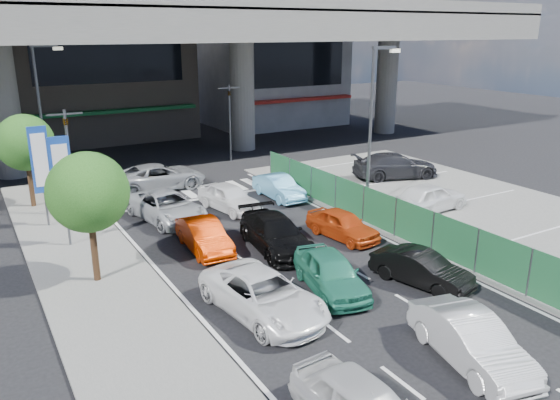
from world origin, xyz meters
TOP-DOWN VIEW (x-y plane):
  - ground at (0.00, 0.00)m, footprint 120.00×120.00m
  - parking_lot at (11.00, 2.00)m, footprint 12.00×28.00m
  - sidewalk_left at (-7.00, 4.00)m, footprint 4.00×30.00m
  - fence_run at (5.30, 1.00)m, footprint 0.16×22.00m
  - expressway at (0.00, 22.00)m, footprint 64.00×14.00m
  - building_center at (0.00, 32.97)m, footprint 14.00×10.90m
  - building_east at (16.00, 31.97)m, footprint 12.00×10.90m
  - traffic_light_left at (-6.20, 12.00)m, footprint 1.60×1.24m
  - traffic_light_right at (5.50, 19.00)m, footprint 1.60×1.24m
  - street_lamp_right at (7.17, 6.00)m, footprint 1.65×0.22m
  - street_lamp_left at (-6.33, 18.00)m, footprint 1.65×0.22m
  - signboard_near at (-7.20, 7.99)m, footprint 0.80×0.14m
  - signboard_far at (-7.60, 10.99)m, footprint 0.80×0.14m
  - tree_near at (-7.00, 4.00)m, footprint 2.80×2.80m
  - tree_far at (-7.80, 14.50)m, footprint 2.80×2.80m
  - hatch_white_back_mid at (0.59, -6.24)m, footprint 2.31×4.40m
  - sedan_white_mid_left at (-2.96, -1.05)m, footprint 2.82×5.15m
  - taxi_teal_mid at (-0.15, -0.79)m, footprint 2.48×4.31m
  - hatch_black_mid_right at (2.92, -2.02)m, footprint 2.20×3.90m
  - taxi_orange_left at (-2.50, 4.83)m, footprint 1.57×3.92m
  - sedan_black_mid at (0.11, 3.46)m, footprint 2.50×4.96m
  - taxi_orange_right at (3.26, 3.09)m, footprint 1.93×3.80m
  - wagon_silver_front_left at (-2.56, 9.17)m, footprint 3.03×5.26m
  - sedan_white_front_mid at (0.68, 9.09)m, footprint 2.28×4.19m
  - kei_truck_front_right at (3.85, 9.58)m, footprint 1.35×3.81m
  - crossing_wagon_silver at (-1.11, 14.60)m, footprint 5.29×2.47m
  - parked_sedan_white at (9.11, 3.75)m, footprint 4.36×2.02m
  - parked_sedan_dgrey at (12.06, 9.51)m, footprint 5.62×3.55m
  - traffic_cone at (6.28, 4.51)m, footprint 0.40×0.40m

SIDE VIEW (x-z plane):
  - ground at x=0.00m, z-range 0.00..0.00m
  - parking_lot at x=11.00m, z-range 0.00..0.06m
  - sidewalk_left at x=-7.00m, z-range 0.00..0.12m
  - traffic_cone at x=6.28m, z-range 0.06..0.70m
  - hatch_black_mid_right at x=2.92m, z-range 0.00..1.22m
  - taxi_orange_right at x=3.26m, z-range 0.00..1.24m
  - kei_truck_front_right at x=3.85m, z-range 0.00..1.25m
  - taxi_orange_left at x=-2.50m, z-range 0.00..1.27m
  - sedan_white_front_mid at x=0.68m, z-range 0.00..1.35m
  - sedan_white_mid_left at x=-2.96m, z-range 0.00..1.37m
  - hatch_white_back_mid at x=0.59m, z-range 0.00..1.38m
  - taxi_teal_mid at x=-0.15m, z-range 0.00..1.38m
  - sedan_black_mid at x=0.11m, z-range 0.00..1.38m
  - wagon_silver_front_left at x=-2.56m, z-range 0.00..1.38m
  - crossing_wagon_silver at x=-1.11m, z-range 0.00..1.47m
  - parked_sedan_white at x=9.11m, z-range 0.06..1.51m
  - parked_sedan_dgrey at x=12.06m, z-range 0.06..1.58m
  - fence_run at x=5.30m, z-range 0.00..1.80m
  - signboard_near at x=-7.20m, z-range 0.71..5.41m
  - signboard_far at x=-7.60m, z-range 0.71..5.41m
  - tree_near at x=-7.00m, z-range 0.99..5.79m
  - tree_far at x=-7.80m, z-range 0.99..5.79m
  - traffic_light_left at x=-6.20m, z-range 1.34..6.54m
  - traffic_light_right at x=5.50m, z-range 1.34..6.54m
  - street_lamp_right at x=7.17m, z-range 0.77..8.77m
  - street_lamp_left at x=-6.33m, z-range 0.77..8.77m
  - building_east at x=16.00m, z-range -0.01..11.99m
  - building_center at x=0.00m, z-range -0.01..14.99m
  - expressway at x=0.00m, z-range 3.39..14.14m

